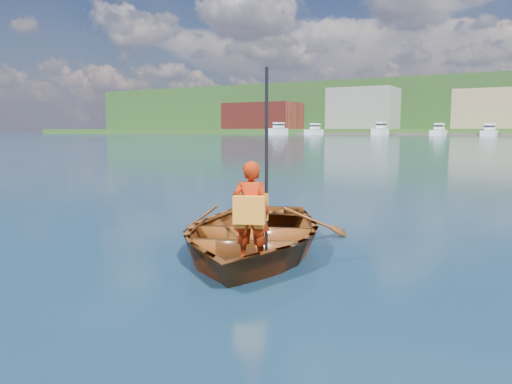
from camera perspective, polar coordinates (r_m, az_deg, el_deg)
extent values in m
plane|color=#12203C|center=(7.60, -2.59, -4.64)|extent=(600.00, 600.00, 0.00)
imported|color=brown|center=(6.40, -0.60, -4.80)|extent=(3.70, 4.30, 0.75)
imported|color=#AB2307|center=(5.43, -0.58, -2.30)|extent=(0.48, 0.39, 1.12)
cube|color=orange|center=(5.30, -0.79, -2.07)|extent=(0.35, 0.21, 0.30)
cube|color=orange|center=(5.54, -0.38, -1.68)|extent=(0.35, 0.20, 0.30)
cube|color=orange|center=(5.45, -0.58, -3.74)|extent=(0.36, 0.31, 0.05)
cylinder|color=black|center=(5.49, 1.21, 3.07)|extent=(0.05, 0.05, 2.12)
cube|color=brown|center=(195.46, 0.76, 8.67)|extent=(28.00, 16.00, 10.00)
cube|color=gray|center=(179.76, 12.16, 9.29)|extent=(22.00, 16.00, 14.00)
cube|color=tan|center=(171.66, 26.79, 8.48)|extent=(30.00, 16.00, 12.00)
cube|color=white|center=(167.66, 2.45, 6.86)|extent=(2.94, 10.50, 2.38)
cube|color=white|center=(168.60, 2.62, 7.65)|extent=(2.06, 4.72, 1.80)
cube|color=black|center=(168.60, 2.62, 7.69)|extent=(2.12, 4.93, 0.50)
cube|color=white|center=(162.08, 6.64, 6.76)|extent=(2.67, 9.55, 1.97)
cube|color=white|center=(162.96, 6.78, 7.49)|extent=(1.87, 4.30, 1.80)
cube|color=black|center=(162.96, 6.78, 7.52)|extent=(1.93, 4.49, 0.50)
cube|color=white|center=(155.01, 14.00, 6.62)|extent=(2.77, 9.88, 2.25)
cube|color=white|center=(155.96, 14.12, 7.45)|extent=(1.94, 4.45, 1.80)
cube|color=black|center=(155.96, 14.12, 7.49)|extent=(1.99, 4.64, 0.50)
cube|color=white|center=(151.38, 20.13, 6.33)|extent=(3.07, 10.98, 1.78)
cube|color=white|center=(152.46, 20.23, 7.06)|extent=(2.15, 4.94, 1.80)
cube|color=black|center=(152.46, 20.23, 7.10)|extent=(2.21, 5.16, 0.50)
cube|color=white|center=(149.77, 25.11, 6.06)|extent=(3.54, 12.64, 1.61)
cube|color=white|center=(151.03, 25.19, 6.77)|extent=(2.48, 5.69, 1.80)
cube|color=black|center=(151.04, 25.19, 6.81)|extent=(2.55, 5.94, 0.50)
cylinder|color=#382314|center=(248.01, 16.84, 9.40)|extent=(0.80, 0.80, 3.75)
sphere|color=#2A5A23|center=(248.29, 16.89, 10.55)|extent=(6.99, 6.99, 6.99)
cylinder|color=#382314|center=(298.65, 13.29, 10.67)|extent=(0.80, 0.80, 2.70)
sphere|color=#2A5A23|center=(298.91, 13.31, 11.36)|extent=(5.04, 5.04, 5.04)
cylinder|color=#382314|center=(272.46, 24.81, 10.00)|extent=(0.80, 0.80, 3.24)
sphere|color=#2A5A23|center=(272.76, 24.86, 10.91)|extent=(6.05, 6.05, 6.05)
cylinder|color=#382314|center=(254.11, 6.68, 9.27)|extent=(0.80, 0.80, 3.94)
sphere|color=#2A5A23|center=(254.37, 6.69, 10.45)|extent=(7.36, 7.36, 7.36)
cylinder|color=#382314|center=(241.16, 26.46, 9.01)|extent=(0.80, 0.80, 3.88)
sphere|color=#2A5A23|center=(241.46, 26.53, 10.24)|extent=(7.25, 7.25, 7.25)
cylinder|color=#382314|center=(234.78, 17.46, 8.82)|extent=(0.80, 0.80, 2.87)
sphere|color=#2A5A23|center=(234.95, 17.49, 9.75)|extent=(5.36, 5.36, 5.36)
cylinder|color=#382314|center=(259.00, -5.05, 8.25)|extent=(0.80, 0.80, 3.19)
sphere|color=#2A5A23|center=(259.13, -5.06, 9.20)|extent=(5.96, 5.96, 5.96)
cylinder|color=#382314|center=(280.38, 5.75, 9.91)|extent=(0.80, 0.80, 3.29)
sphere|color=#2A5A23|center=(280.63, 5.76, 10.81)|extent=(6.14, 6.14, 6.14)
cylinder|color=#382314|center=(272.52, 21.46, 10.11)|extent=(0.80, 0.80, 3.46)
sphere|color=#2A5A23|center=(272.84, 21.50, 11.08)|extent=(6.46, 6.46, 6.46)
cylinder|color=#382314|center=(217.01, 16.88, 8.21)|extent=(0.80, 0.80, 3.91)
sphere|color=#2A5A23|center=(217.21, 16.93, 9.59)|extent=(7.31, 7.31, 7.31)
cylinder|color=#382314|center=(256.55, 19.44, 9.56)|extent=(0.80, 0.80, 2.65)
sphere|color=#2A5A23|center=(256.75, 19.47, 10.35)|extent=(4.95, 4.95, 4.95)
cylinder|color=#382314|center=(219.24, 10.76, 8.09)|extent=(0.80, 0.80, 3.34)
sphere|color=#2A5A23|center=(219.38, 10.79, 9.25)|extent=(6.23, 6.23, 6.23)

